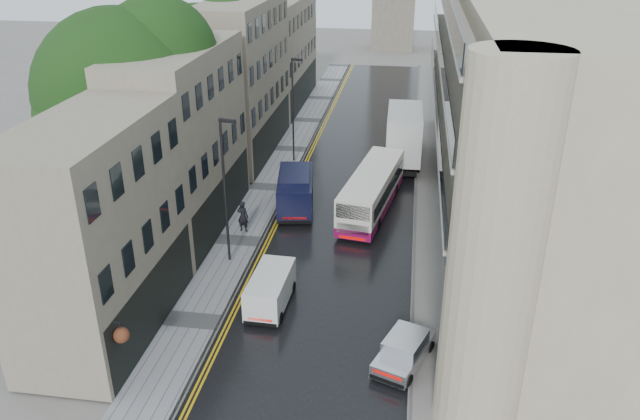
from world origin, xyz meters
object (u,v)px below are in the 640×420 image
(silver_hatchback, at_px, (376,361))
(lamp_post_far, at_px, (293,111))
(pedestrian, at_px, (243,216))
(white_lorry, at_px, (388,143))
(lamp_post_near, at_px, (225,193))
(cream_bus, at_px, (345,206))
(white_van, at_px, (247,304))
(tree_far, at_px, (202,81))
(navy_van, at_px, (278,201))
(tree_near, at_px, (125,122))

(silver_hatchback, xyz_separation_m, lamp_post_far, (-8.21, 24.72, 3.44))
(pedestrian, xyz_separation_m, lamp_post_far, (0.74, 12.71, 3.03))
(white_lorry, bearing_deg, lamp_post_near, -119.04)
(cream_bus, relative_size, lamp_post_near, 1.22)
(white_lorry, height_order, lamp_post_near, lamp_post_near)
(white_van, xyz_separation_m, lamp_post_near, (-2.45, 5.39, 3.31))
(silver_hatchback, bearing_deg, white_van, 175.32)
(lamp_post_near, bearing_deg, lamp_post_far, 97.60)
(white_lorry, relative_size, lamp_post_far, 1.06)
(tree_far, bearing_deg, cream_bus, -40.95)
(cream_bus, xyz_separation_m, lamp_post_far, (-5.34, 10.89, 2.76))
(navy_van, bearing_deg, tree_near, -173.37)
(cream_bus, xyz_separation_m, navy_van, (-4.27, 0.06, 0.05))
(white_van, relative_size, pedestrian, 2.00)
(white_van, xyz_separation_m, navy_van, (-0.76, 10.85, 0.51))
(silver_hatchback, xyz_separation_m, white_van, (-6.38, 3.04, 0.22))
(navy_van, bearing_deg, silver_hatchback, -71.46)
(lamp_post_far, bearing_deg, white_van, -68.15)
(tree_near, distance_m, tree_far, 13.02)
(cream_bus, distance_m, lamp_post_near, 8.53)
(tree_far, relative_size, pedestrian, 6.22)
(white_lorry, distance_m, lamp_post_near, 17.40)
(tree_near, relative_size, lamp_post_far, 1.72)
(tree_near, height_order, navy_van, tree_near)
(white_lorry, bearing_deg, lamp_post_far, 171.13)
(cream_bus, relative_size, white_lorry, 1.17)
(white_lorry, height_order, navy_van, white_lorry)
(white_van, height_order, lamp_post_far, lamp_post_far)
(tree_far, height_order, white_van, tree_far)
(silver_hatchback, bearing_deg, tree_near, 164.14)
(tree_near, relative_size, cream_bus, 1.39)
(tree_far, height_order, white_lorry, tree_far)
(cream_bus, xyz_separation_m, silver_hatchback, (2.88, -13.84, -0.68))
(pedestrian, height_order, lamp_post_near, lamp_post_near)
(cream_bus, bearing_deg, white_van, -99.03)
(white_lorry, distance_m, navy_van, 11.75)
(lamp_post_far, bearing_deg, white_lorry, 9.40)
(cream_bus, distance_m, silver_hatchback, 14.15)
(pedestrian, height_order, lamp_post_far, lamp_post_far)
(tree_far, relative_size, white_lorry, 1.45)
(lamp_post_far, bearing_deg, lamp_post_near, -75.15)
(tree_near, height_order, white_van, tree_near)
(silver_hatchback, height_order, lamp_post_far, lamp_post_far)
(cream_bus, bearing_deg, pedestrian, -154.29)
(navy_van, bearing_deg, white_lorry, 48.38)
(cream_bus, height_order, silver_hatchback, cream_bus)
(lamp_post_near, distance_m, lamp_post_far, 16.30)
(lamp_post_near, bearing_deg, tree_near, 164.67)
(tree_far, bearing_deg, pedestrian, -63.36)
(white_lorry, bearing_deg, navy_van, -124.20)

